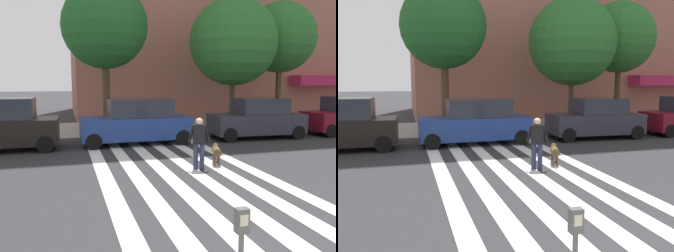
% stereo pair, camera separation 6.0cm
% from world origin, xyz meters
% --- Properties ---
extents(ground_plane, '(160.00, 160.00, 0.00)m').
position_xyz_m(ground_plane, '(0.00, 6.59, 0.00)').
color(ground_plane, '#2B2B2D').
extents(sidewalk_far, '(80.00, 6.00, 0.15)m').
position_xyz_m(sidewalk_far, '(0.00, 16.18, 0.07)').
color(sidewalk_far, gray).
rests_on(sidewalk_far, ground_plane).
extents(crosswalk_stripes, '(4.95, 12.58, 0.01)m').
position_xyz_m(crosswalk_stripes, '(-0.70, 6.59, 0.00)').
color(crosswalk_stripes, silver).
rests_on(crosswalk_stripes, ground_plane).
extents(parking_meter_second_along, '(0.14, 0.11, 1.36)m').
position_xyz_m(parking_meter_second_along, '(-2.29, -0.49, 1.03)').
color(parking_meter_second_along, '#515456').
rests_on(parking_meter_second_along, sidewalk_near).
extents(parked_car_behind_first, '(4.76, 1.94, 1.97)m').
position_xyz_m(parked_car_behind_first, '(-0.99, 11.71, 0.95)').
color(parked_car_behind_first, navy).
rests_on(parked_car_behind_first, ground_plane).
extents(parked_car_third_in_line, '(4.49, 2.10, 1.93)m').
position_xyz_m(parked_car_third_in_line, '(4.90, 11.71, 0.92)').
color(parked_car_third_in_line, '#2C2B37').
rests_on(parked_car_third_in_line, ground_plane).
extents(street_tree_nearest, '(4.28, 4.28, 7.46)m').
position_xyz_m(street_tree_nearest, '(-1.96, 14.74, 5.44)').
color(street_tree_nearest, '#4C3823').
rests_on(street_tree_nearest, sidewalk_far).
extents(street_tree_middle, '(4.81, 4.81, 7.13)m').
position_xyz_m(street_tree_middle, '(4.98, 14.65, 4.87)').
color(street_tree_middle, '#4C3823').
rests_on(street_tree_middle, sidewalk_far).
extents(street_tree_further, '(4.13, 4.13, 7.18)m').
position_xyz_m(street_tree_further, '(8.27, 15.20, 5.25)').
color(street_tree_further, '#4C3823').
rests_on(street_tree_further, sidewalk_far).
extents(pedestrian_dog_walker, '(0.70, 0.34, 1.64)m').
position_xyz_m(pedestrian_dog_walker, '(-0.01, 6.67, 0.93)').
color(pedestrian_dog_walker, '#282D4C').
rests_on(pedestrian_dog_walker, ground_plane).
extents(dog_on_leash, '(0.48, 1.05, 0.65)m').
position_xyz_m(dog_on_leash, '(0.81, 7.19, 0.44)').
color(dog_on_leash, brown).
rests_on(dog_on_leash, ground_plane).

